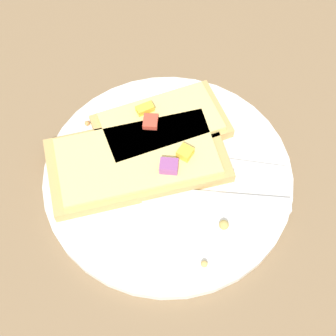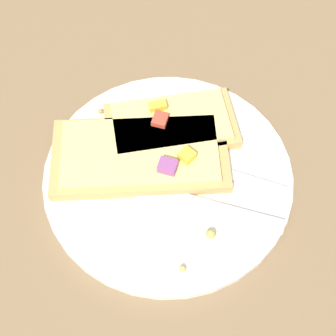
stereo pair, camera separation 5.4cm
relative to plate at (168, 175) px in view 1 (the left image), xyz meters
The scene contains 7 objects.
ground_plane 0.01m from the plate, ahead, with size 4.00×4.00×0.00m, color #7F6647.
plate is the anchor object (origin of this frame).
fork 0.03m from the plate, 135.25° to the right, with size 0.22×0.08×0.01m.
knife 0.06m from the plate, 134.00° to the left, with size 0.22×0.07×0.01m.
pizza_slice_main 0.04m from the plate, 26.19° to the right, with size 0.22×0.13×0.03m.
pizza_slice_corner 0.06m from the plate, 89.54° to the right, with size 0.17×0.12×0.03m.
crumb_scatter 0.04m from the plate, 131.87° to the right, with size 0.15×0.22×0.01m.
Camera 1 is at (0.04, 0.27, 0.49)m, focal length 50.00 mm.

